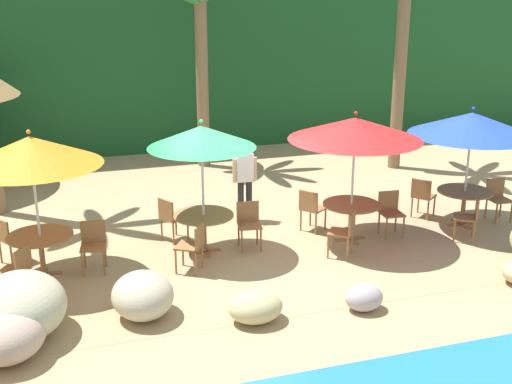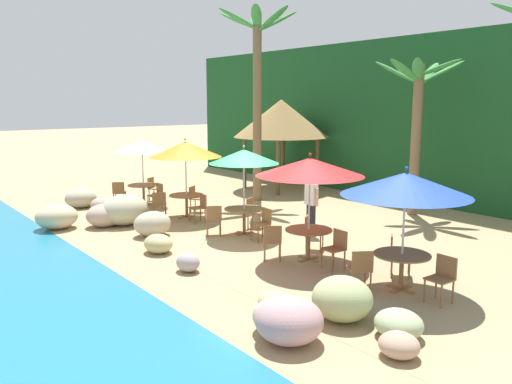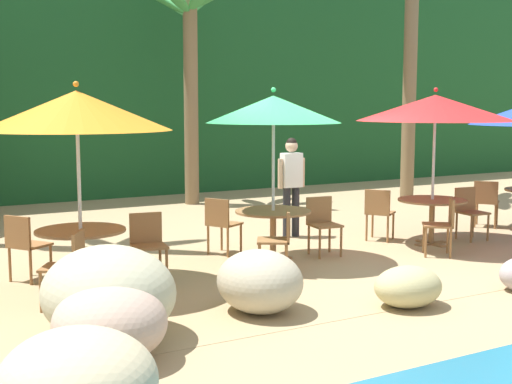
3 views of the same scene
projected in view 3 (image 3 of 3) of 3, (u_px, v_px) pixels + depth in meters
ground_plane at (304, 260)px, 10.22m from camera, size 120.00×120.00×0.00m
terrace_deck at (304, 259)px, 10.22m from camera, size 18.00×5.20×0.01m
foliage_backdrop at (109, 74)px, 17.62m from camera, size 28.00×2.40×6.00m
rock_seawall at (333, 282)px, 7.53m from camera, size 14.37×3.10×0.91m
umbrella_orange at (77, 111)px, 8.37m from camera, size 2.28×2.28×2.54m
dining_table_orange at (81, 239)px, 8.56m from camera, size 1.10×1.10×0.74m
chair_orange_seaward at (148, 241)px, 8.97m from camera, size 0.48×0.48×0.87m
chair_orange_inland at (24, 243)px, 8.88m from camera, size 0.59×0.59×0.87m
chair_orange_left at (69, 263)px, 7.73m from camera, size 0.58×0.58×0.87m
umbrella_green at (273, 109)px, 9.89m from camera, size 1.93×1.93×2.50m
dining_table_green at (273, 219)px, 10.09m from camera, size 1.10×1.10×0.74m
chair_green_seaward at (322, 221)px, 10.51m from camera, size 0.47×0.47×0.87m
chair_green_inland at (221, 222)px, 10.47m from camera, size 0.58×0.57×0.87m
chair_green_left at (280, 237)px, 9.26m from camera, size 0.58×0.58×0.87m
umbrella_red at (435, 108)px, 11.05m from camera, size 2.49×2.49×2.52m
dining_table_red at (432, 207)px, 11.25m from camera, size 1.10×1.10×0.74m
chair_red_seaward at (469, 209)px, 11.70m from camera, size 0.45×0.46×0.87m
chair_red_inland at (379, 211)px, 11.54m from camera, size 0.59×0.59×0.87m
chair_red_left at (444, 222)px, 10.42m from camera, size 0.60×0.59×0.87m
chair_blue_inland at (486, 200)px, 12.81m from camera, size 0.59×0.59×0.87m
palm_tree_second at (191, 50)px, 15.49m from camera, size 2.82×2.81×4.99m
palm_tree_third at (412, 24)px, 16.30m from camera, size 3.08×3.21×5.93m
waiter_in_white at (291, 180)px, 11.85m from camera, size 0.52×0.22×1.70m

